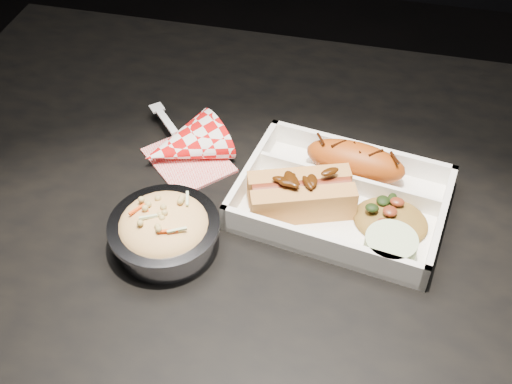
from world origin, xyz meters
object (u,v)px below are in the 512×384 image
Objects in this scene: food_tray at (341,201)px; foil_coleslaw_cup at (164,230)px; fried_pastry at (355,161)px; hotdog at (301,193)px; dining_table at (313,260)px; napkin_fork at (183,146)px.

foil_coleslaw_cup is at bearing -141.16° from food_tray.
fried_pastry is 0.94× the size of hotdog.
hotdog is (-0.06, -0.07, 0.00)m from fried_pastry.
dining_table is 4.38× the size of food_tray.
napkin_fork reaches higher than fried_pastry.
food_tray is at bearing 30.17° from foil_coleslaw_cup.
dining_table is at bearing -115.36° from fried_pastry.
foil_coleslaw_cup is at bearing -150.80° from dining_table.
napkin_fork is (-0.17, 0.07, -0.02)m from hotdog.
hotdog is at bearing -127.43° from fried_pastry.
napkin_fork reaches higher than dining_table.
fried_pastry is 1.01× the size of foil_coleslaw_cup.
napkin_fork reaches higher than food_tray.
fried_pastry is (0.01, 0.05, 0.02)m from food_tray.
dining_table is 8.63× the size of hotdog.
foil_coleslaw_cup reaches higher than dining_table.
napkin_fork is at bearing 176.59° from food_tray.
foil_coleslaw_cup is 0.81× the size of napkin_fork.
fried_pastry is at bearing 39.67° from foil_coleslaw_cup.
napkin_fork is at bearing -178.26° from fried_pastry.
fried_pastry is at bearing 64.64° from dining_table.
foil_coleslaw_cup reaches higher than fried_pastry.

